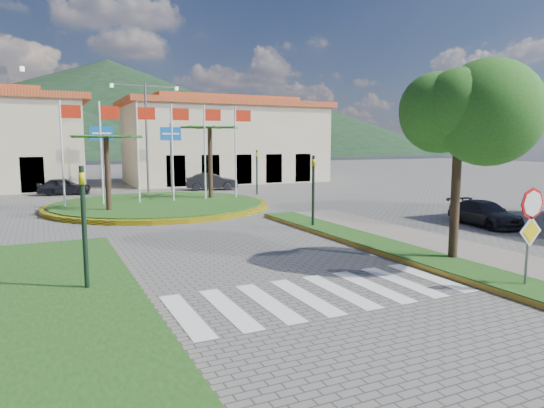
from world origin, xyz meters
name	(u,v)px	position (x,y,z in m)	size (l,w,h in m)	color
ground	(437,359)	(0.00, 0.00, 0.00)	(160.00, 160.00, 0.00)	slate
verge_right	(522,288)	(4.80, 2.00, 0.09)	(1.60, 28.00, 0.18)	#194313
median_left	(29,304)	(-6.50, 6.00, 0.09)	(5.00, 14.00, 0.18)	#194313
crosswalk	(319,294)	(0.00, 4.00, 0.01)	(8.00, 3.00, 0.01)	silver
roundabout_island	(159,204)	(0.00, 22.00, 0.17)	(12.70, 12.70, 6.00)	yellow
stop_sign	(531,222)	(4.90, 1.96, 1.79)	(0.80, 0.11, 2.65)	slate
deciduous_tree	(460,95)	(5.50, 5.00, 5.18)	(3.60, 3.60, 6.80)	black
traffic_light_left	(84,217)	(-5.20, 6.50, 1.94)	(0.15, 0.18, 3.20)	black
traffic_light_right	(313,185)	(4.50, 12.00, 1.94)	(0.15, 0.18, 3.20)	black
traffic_light_far	(257,168)	(8.00, 26.00, 1.94)	(0.18, 0.15, 3.20)	black
direction_sign_west	(102,145)	(-2.00, 30.97, 3.53)	(1.60, 0.14, 5.20)	slate
direction_sign_east	(171,145)	(3.00, 30.97, 3.53)	(1.60, 0.14, 5.20)	slate
street_lamp_centre	(146,132)	(1.00, 30.00, 4.50)	(4.80, 0.16, 8.00)	slate
building_right	(225,141)	(10.00, 38.00, 3.90)	(19.08, 9.54, 8.05)	#C1B592
hill_far_mid	(109,107)	(15.00, 160.00, 15.00)	(180.00, 180.00, 30.00)	black
hill_far_east	(296,126)	(70.00, 135.00, 9.00)	(120.00, 120.00, 18.00)	black
hill_near_back	(21,125)	(-10.00, 130.00, 8.00)	(110.00, 110.00, 16.00)	black
white_van	(4,185)	(-8.62, 34.68, 0.63)	(2.08, 4.50, 1.25)	white
car_dark_a	(64,186)	(-4.64, 31.76, 0.62)	(1.45, 3.61, 1.23)	black
car_dark_b	(212,181)	(6.12, 30.68, 0.67)	(1.41, 4.04, 1.33)	black
car_side_right	(485,213)	(11.98, 9.41, 0.56)	(1.57, 3.85, 1.12)	black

